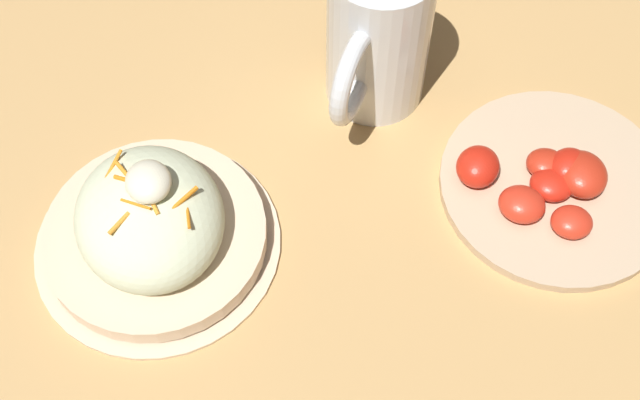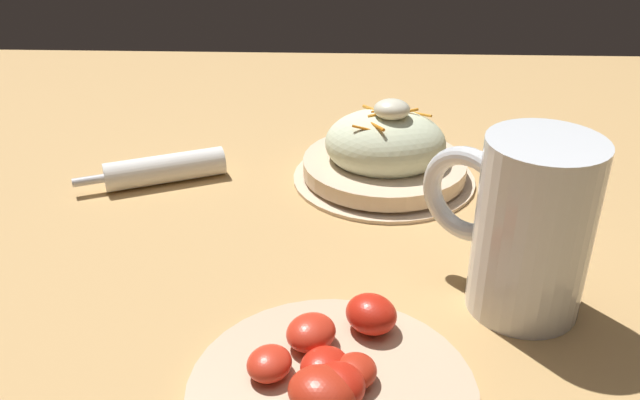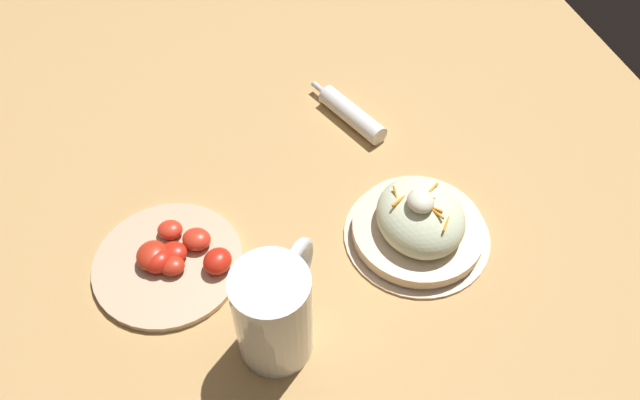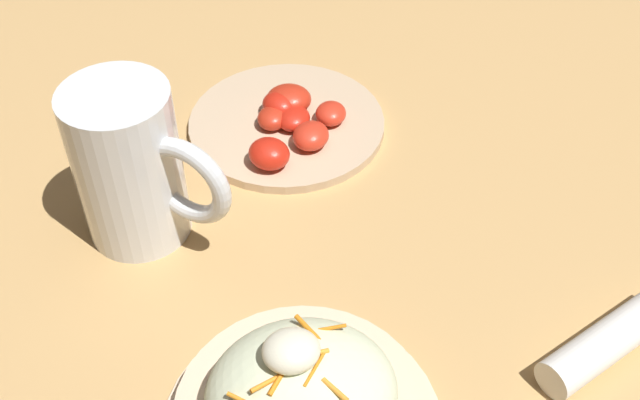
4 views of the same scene
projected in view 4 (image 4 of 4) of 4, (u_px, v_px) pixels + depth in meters
The scene contains 4 objects.
ground_plane at pixel (416, 239), 0.75m from camera, with size 1.43×1.43×0.00m, color tan.
beer_mug at pixel (132, 171), 0.71m from camera, with size 0.14×0.13×0.16m.
napkin_roll at pixel (611, 339), 0.65m from camera, with size 0.17×0.09×0.03m.
tomato_plate at pixel (288, 122), 0.86m from camera, with size 0.22×0.22×0.04m.
Camera 4 is at (-0.20, -0.48, 0.55)m, focal length 43.80 mm.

